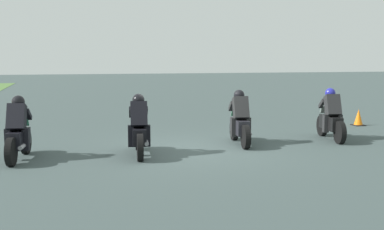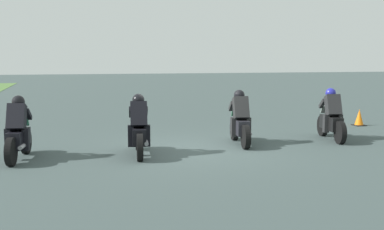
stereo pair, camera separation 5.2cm
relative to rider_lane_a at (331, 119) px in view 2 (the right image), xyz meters
name	(u,v)px [view 2 (the right image)]	position (x,y,z in m)	size (l,w,h in m)	color
ground_plane	(193,149)	(-0.44, 4.29, -0.62)	(120.00, 120.00, 0.00)	#3A4847
rider_lane_a	(331,119)	(0.00, 0.00, 0.00)	(2.03, 0.61, 1.51)	black
rider_lane_b	(240,122)	(-0.03, 2.84, 0.00)	(2.04, 0.58, 1.51)	black
rider_lane_c	(139,130)	(-0.81, 5.76, 0.00)	(2.04, 0.57, 1.51)	black
rider_lane_d	(18,133)	(-0.62, 8.57, 0.00)	(2.04, 0.60, 1.51)	black
traffic_cone	(359,118)	(2.40, -2.53, -0.35)	(0.40, 0.40, 0.58)	black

